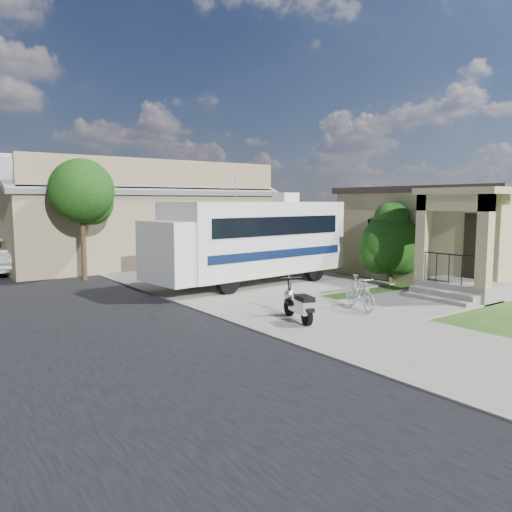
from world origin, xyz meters
TOP-DOWN VIEW (x-y plane):
  - ground at (0.00, 0.00)m, footprint 120.00×120.00m
  - sidewalk_slab at (-1.00, 10.00)m, footprint 4.00×80.00m
  - driveway_slab at (1.50, 4.50)m, footprint 7.00×6.00m
  - walk_slab at (3.00, -1.00)m, footprint 4.00×3.00m
  - house at (8.88, 1.43)m, footprint 9.47×7.80m
  - warehouse at (0.00, 13.97)m, footprint 12.50×8.40m
  - street_tree_a at (-3.70, 9.05)m, footprint 2.44×2.40m
  - street_tree_b at (-3.70, 19.05)m, footprint 2.44×2.40m
  - motorhome at (0.70, 4.49)m, footprint 7.78×3.07m
  - shrub at (5.20, 1.91)m, footprint 2.43×2.32m
  - scooter at (-1.64, -0.88)m, footprint 0.77×1.55m
  - bicycle at (0.57, -0.80)m, footprint 0.94×1.61m
  - garden_hose at (3.67, -0.53)m, footprint 0.38×0.38m

SIDE VIEW (x-z plane):
  - ground at x=0.00m, z-range 0.00..0.00m
  - driveway_slab at x=1.50m, z-range 0.00..0.05m
  - walk_slab at x=3.00m, z-range 0.00..0.05m
  - sidewalk_slab at x=-1.00m, z-range 0.00..0.06m
  - garden_hose at x=3.67m, z-range 0.00..0.17m
  - bicycle at x=0.57m, z-range 0.00..0.93m
  - scooter at x=-1.64m, z-range -0.05..0.99m
  - shrub at x=5.20m, z-range 0.03..3.01m
  - motorhome at x=0.70m, z-range -0.28..3.62m
  - house at x=8.88m, z-range 0.00..3.55m
  - warehouse at x=0.00m, z-range -0.53..4.51m
  - street_tree_a at x=-3.70m, z-range 0.96..5.54m
  - street_tree_b at x=-3.70m, z-range 1.03..5.76m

